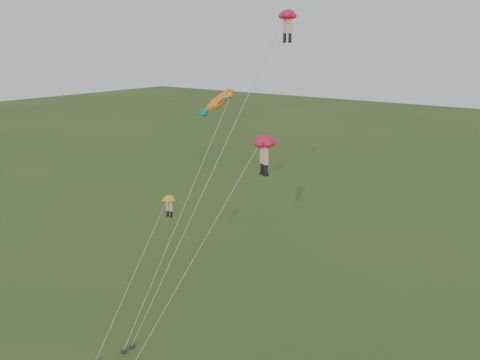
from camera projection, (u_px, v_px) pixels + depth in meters
The scene contains 5 objects.
ground at pixel (153, 345), 36.63m from camera, with size 300.00×300.00×0.00m, color #2C4719.
legs_kite_red_high at pixel (285, 24), 38.17m from camera, with size 4.83×13.61×22.40m.
legs_kite_red_mid at pixel (263, 147), 33.91m from camera, with size 5.86×8.87×14.48m.
legs_kite_yellow at pixel (166, 207), 37.91m from camera, with size 1.16×8.25×9.58m.
fish_kite at pixel (219, 102), 41.27m from camera, with size 2.24×13.24×16.88m.
Camera 1 is at (24.34, -22.37, 20.33)m, focal length 40.00 mm.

